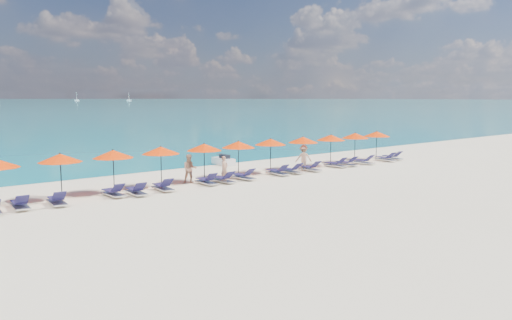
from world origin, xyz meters
TOP-DOWN VIEW (x-y plane):
  - ground at (0.00, 0.00)m, footprint 1400.00×1400.00m
  - sailboat_near at (191.78, 568.01)m, footprint 5.27×1.76m
  - sailboat_far at (239.71, 530.37)m, footprint 5.26×1.75m
  - jetski at (2.36, 9.62)m, footprint 0.95×2.17m
  - beachgoer_a at (-1.68, 3.91)m, footprint 0.62×0.49m
  - beachgoer_b at (-3.73, 4.44)m, footprint 0.94×0.79m
  - beachgoer_c at (4.95, 3.95)m, footprint 1.21×1.02m
  - umbrella_1 at (-10.90, 4.67)m, footprint 2.10×2.10m
  - umbrella_2 at (-8.24, 4.62)m, footprint 2.10×2.10m
  - umbrella_3 at (-5.46, 4.65)m, footprint 2.10×2.10m
  - umbrella_4 at (-2.65, 4.57)m, footprint 2.10×2.10m
  - umbrella_5 at (-0.12, 4.58)m, footprint 2.10×2.10m
  - umbrella_6 at (2.65, 4.72)m, footprint 2.10×2.10m
  - umbrella_7 at (5.39, 4.45)m, footprint 2.10×2.10m
  - umbrella_8 at (8.27, 4.52)m, footprint 2.10×2.10m
  - umbrella_9 at (11.03, 4.56)m, footprint 2.10×2.10m
  - umbrella_10 at (13.74, 4.61)m, footprint 2.10×2.10m
  - lounger_1 at (-13.11, 3.52)m, footprint 0.75×1.74m
  - lounger_2 at (-11.57, 3.32)m, footprint 0.79×1.75m
  - lounger_3 at (-8.75, 3.56)m, footprint 0.67×1.72m
  - lounger_4 at (-7.70, 3.17)m, footprint 0.76×1.75m
  - lounger_5 at (-6.07, 3.37)m, footprint 0.76×1.75m
  - lounger_6 at (-3.26, 3.44)m, footprint 0.73×1.74m
  - lounger_7 at (-2.19, 3.31)m, footprint 0.67×1.72m
  - lounger_8 at (-0.61, 3.44)m, footprint 0.78×1.75m
  - lounger_9 at (2.15, 3.44)m, footprint 0.67×1.72m
  - lounger_10 at (3.27, 3.38)m, footprint 0.70×1.73m
  - lounger_11 at (4.97, 3.34)m, footprint 0.66×1.72m
  - lounger_12 at (7.72, 3.51)m, footprint 0.71×1.73m
  - lounger_13 at (8.79, 3.41)m, footprint 0.68×1.72m
  - lounger_14 at (10.48, 3.27)m, footprint 0.73×1.74m
  - lounger_15 at (13.17, 3.25)m, footprint 0.78×1.75m
  - lounger_16 at (14.24, 3.43)m, footprint 0.71×1.73m

SIDE VIEW (x-z plane):
  - ground at x=0.00m, z-range 0.00..0.00m
  - lounger_1 at x=-13.11m, z-range -0.09..0.56m
  - lounger_2 at x=-11.57m, z-range -0.09..0.56m
  - lounger_3 at x=-8.75m, z-range -0.09..0.56m
  - lounger_4 at x=-7.70m, z-range -0.09..0.56m
  - lounger_5 at x=-6.07m, z-range -0.09..0.56m
  - lounger_6 at x=-3.26m, z-range -0.09..0.56m
  - lounger_7 at x=-2.19m, z-range -0.09..0.56m
  - lounger_8 at x=-0.61m, z-range -0.09..0.56m
  - lounger_9 at x=2.15m, z-range -0.09..0.56m
  - lounger_10 at x=3.27m, z-range -0.09..0.56m
  - lounger_11 at x=4.97m, z-range -0.09..0.56m
  - lounger_12 at x=7.72m, z-range -0.09..0.56m
  - lounger_13 at x=8.79m, z-range -0.09..0.56m
  - lounger_14 at x=10.48m, z-range -0.09..0.56m
  - lounger_15 at x=13.17m, z-range -0.09..0.56m
  - lounger_16 at x=14.24m, z-range -0.09..0.56m
  - jetski at x=2.36m, z-range -0.07..0.69m
  - beachgoer_a at x=-1.68m, z-range 0.00..1.48m
  - beachgoer_b at x=-3.73m, z-range 0.00..1.69m
  - beachgoer_c at x=4.95m, z-range 0.00..1.71m
  - sailboat_far at x=239.71m, z-range -3.83..5.81m
  - sailboat_near at x=191.78m, z-range -3.84..5.82m
  - umbrella_1 at x=-10.90m, z-range 0.88..3.16m
  - umbrella_2 at x=-8.24m, z-range 0.88..3.16m
  - umbrella_3 at x=-5.46m, z-range 0.88..3.16m
  - umbrella_4 at x=-2.65m, z-range 0.88..3.16m
  - umbrella_5 at x=-0.12m, z-range 0.88..3.16m
  - umbrella_6 at x=2.65m, z-range 0.88..3.16m
  - umbrella_7 at x=5.39m, z-range 0.88..3.16m
  - umbrella_8 at x=8.27m, z-range 0.88..3.16m
  - umbrella_9 at x=11.03m, z-range 0.88..3.16m
  - umbrella_10 at x=13.74m, z-range 0.88..3.16m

